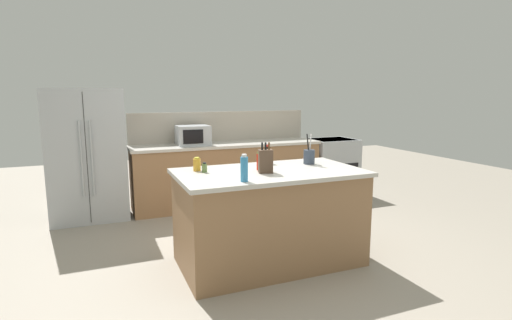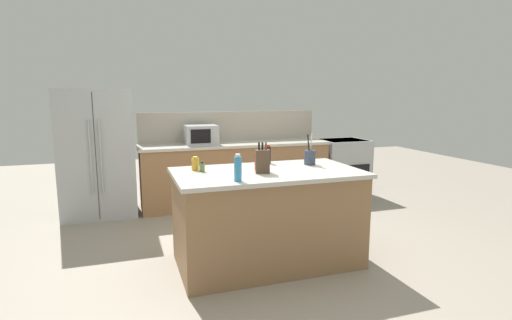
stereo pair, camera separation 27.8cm
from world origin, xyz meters
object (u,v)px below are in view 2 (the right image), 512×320
Objects in this scene: honey_jar at (195,164)px; refrigerator at (97,153)px; hot_sauce_bottle at (257,162)px; knife_block at (262,161)px; soy_sauce_bottle at (268,155)px; range_oven at (342,167)px; microwave at (201,135)px; spice_jar_oregano at (202,167)px; utensil_crock at (310,157)px; dish_soap_bottle at (238,168)px.

refrigerator is at bearing 116.64° from honey_jar.
honey_jar is at bearing 162.07° from hot_sauce_bottle.
knife_block is at bearing -55.95° from refrigerator.
knife_block is 0.53m from soy_sauce_bottle.
range_oven is 2.00× the size of microwave.
microwave is (1.43, -0.05, 0.21)m from refrigerator.
soy_sauce_bottle is 0.80m from spice_jar_oregano.
hot_sauce_bottle is (-0.62, -0.11, 0.00)m from utensil_crock.
refrigerator is 2.60m from soy_sauce_bottle.
microwave is at bearing 108.16° from knife_block.
range_oven is at bearing 43.61° from hot_sauce_bottle.
spice_jar_oregano is (-0.53, 0.24, -0.07)m from knife_block.
soy_sauce_bottle is (-2.00, -1.81, 0.57)m from range_oven.
refrigerator is at bearing 177.94° from microwave.
microwave is 2.08m from spice_jar_oregano.
knife_block is at bearing 40.70° from dish_soap_bottle.
refrigerator is 2.34m from spice_jar_oregano.
microwave is 2.13m from hot_sauce_bottle.
utensil_crock is 1.80× the size of hot_sauce_bottle.
dish_soap_bottle is (-0.32, -0.27, -0.00)m from knife_block.
dish_soap_bottle is 1.19× the size of soy_sauce_bottle.
hot_sauce_bottle is 0.40m from soy_sauce_bottle.
refrigerator is at bearing 138.58° from knife_block.
dish_soap_bottle is 2.43× the size of spice_jar_oregano.
knife_block is 1.23× the size of dish_soap_bottle.
refrigerator is at bearing 134.25° from soy_sauce_bottle.
knife_block is at bearing -116.39° from soy_sauce_bottle.
microwave is 2.56m from dish_soap_bottle.
honey_jar is at bearing 115.56° from spice_jar_oregano.
microwave is 1.85m from soy_sauce_bottle.
utensil_crock is 3.29× the size of spice_jar_oregano.
spice_jar_oregano is (-1.15, -0.02, -0.04)m from utensil_crock.
soy_sauce_bottle is at bearing 17.10° from spice_jar_oregano.
microwave is at bearing -2.06° from refrigerator.
spice_jar_oregano is at bearing -162.90° from soy_sauce_bottle.
hot_sauce_bottle is at bearing -54.14° from refrigerator.
hot_sauce_bottle is (0.58, -0.19, 0.02)m from honey_jar.
refrigerator is 3.02m from utensil_crock.
soy_sauce_bottle is at bearing -45.75° from refrigerator.
spice_jar_oregano is (-0.76, -0.23, -0.05)m from soy_sauce_bottle.
refrigerator reaches higher than range_oven.
spice_jar_oregano is at bearing 112.21° from dish_soap_bottle.
soy_sauce_bottle is at bearing 151.41° from utensil_crock.
hot_sauce_bottle is 1.83× the size of spice_jar_oregano.
hot_sauce_bottle is at bearing 104.66° from knife_block.
range_oven is 3.66m from dish_soap_bottle.
utensil_crock is (0.77, -2.02, -0.06)m from microwave.
honey_jar is (-0.58, 0.34, -0.05)m from knife_block.
utensil_crock is at bearing -28.59° from soy_sauce_bottle.
range_oven is 6.91× the size of honey_jar.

